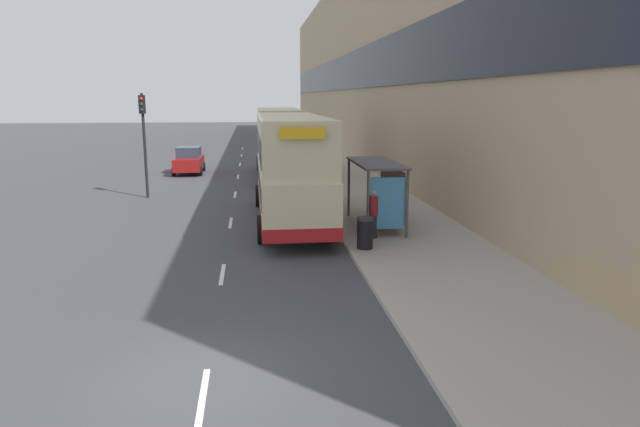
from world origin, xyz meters
TOP-DOWN VIEW (x-y plane):
  - ground_plane at (0.00, 0.00)m, footprint 220.00×220.00m
  - pavement at (6.50, 38.50)m, footprint 5.00×93.00m
  - terrace_facade at (10.49, 38.50)m, footprint 3.10×93.00m
  - lane_mark_0 at (0.00, -0.63)m, footprint 0.12×2.00m
  - lane_mark_1 at (0.00, 6.30)m, footprint 0.12×2.00m
  - lane_mark_2 at (0.00, 13.22)m, footprint 0.12×2.00m
  - lane_mark_3 at (0.00, 20.15)m, footprint 0.12×2.00m
  - lane_mark_4 at (0.00, 27.08)m, footprint 0.12×2.00m
  - lane_mark_5 at (0.00, 34.00)m, footprint 0.12×2.00m
  - lane_mark_6 at (0.00, 40.93)m, footprint 0.12×2.00m
  - lane_mark_7 at (0.00, 47.85)m, footprint 0.12×2.00m
  - bus_shelter at (5.77, 11.08)m, footprint 1.60×4.20m
  - double_decker_bus_near at (2.47, 13.11)m, footprint 2.85×10.84m
  - double_decker_bus_ahead at (2.66, 26.57)m, footprint 2.85×10.97m
  - car_0 at (3.14, 61.05)m, footprint 2.01×4.17m
  - car_1 at (-3.28, 29.10)m, footprint 1.92×3.91m
  - pedestrian_at_shelter at (5.12, 9.52)m, footprint 0.35×0.35m
  - pedestrian_1 at (7.04, 13.36)m, footprint 0.36×0.36m
  - pedestrian_2 at (7.41, 15.68)m, footprint 0.32×0.32m
  - litter_bin at (4.55, 8.14)m, footprint 0.55×0.55m
  - traffic_light_far_kerb at (-4.40, 19.73)m, footprint 0.30×0.32m

SIDE VIEW (x-z plane):
  - ground_plane at x=0.00m, z-range 0.00..0.00m
  - lane_mark_0 at x=0.00m, z-range 0.00..0.01m
  - lane_mark_1 at x=0.00m, z-range 0.00..0.01m
  - lane_mark_2 at x=0.00m, z-range 0.00..0.01m
  - lane_mark_3 at x=0.00m, z-range 0.00..0.01m
  - lane_mark_4 at x=0.00m, z-range 0.00..0.01m
  - lane_mark_5 at x=0.00m, z-range 0.00..0.01m
  - lane_mark_6 at x=0.00m, z-range 0.00..0.01m
  - lane_mark_7 at x=0.00m, z-range 0.00..0.01m
  - pavement at x=6.50m, z-range 0.00..0.14m
  - litter_bin at x=4.55m, z-range 0.14..1.19m
  - car_1 at x=-3.28m, z-range -0.01..1.76m
  - car_0 at x=3.14m, z-range -0.02..1.80m
  - pedestrian_2 at x=7.41m, z-range 0.16..1.79m
  - pedestrian_at_shelter at x=5.12m, z-range 0.16..1.90m
  - pedestrian_1 at x=7.04m, z-range 0.16..1.98m
  - bus_shelter at x=5.77m, z-range 0.64..3.12m
  - double_decker_bus_near at x=2.47m, z-range 0.13..4.43m
  - double_decker_bus_ahead at x=2.66m, z-range 0.14..4.44m
  - traffic_light_far_kerb at x=-4.40m, z-range 0.89..6.11m
  - terrace_facade at x=10.49m, z-range -0.01..15.81m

